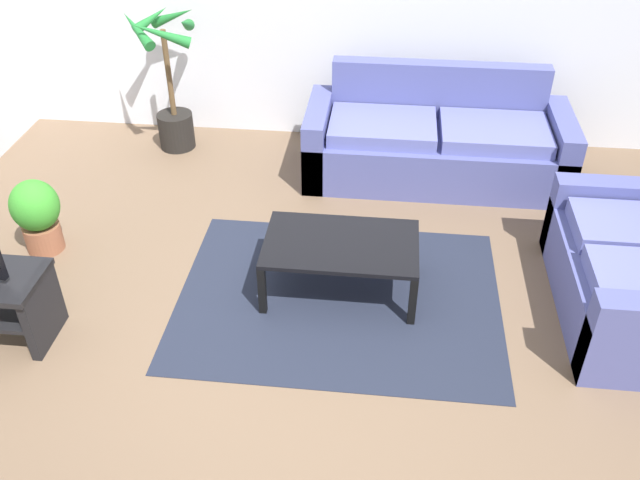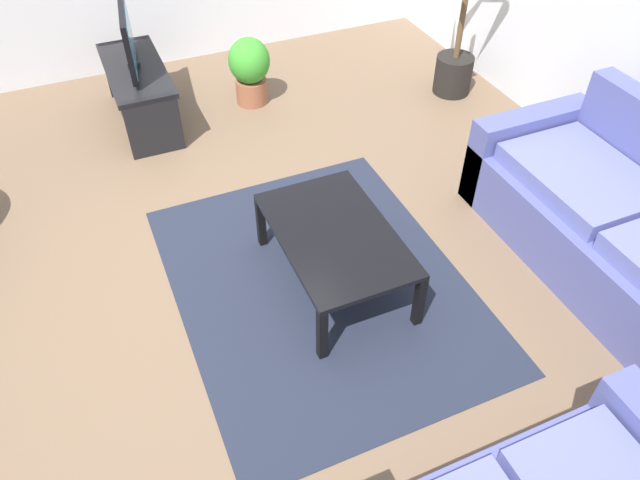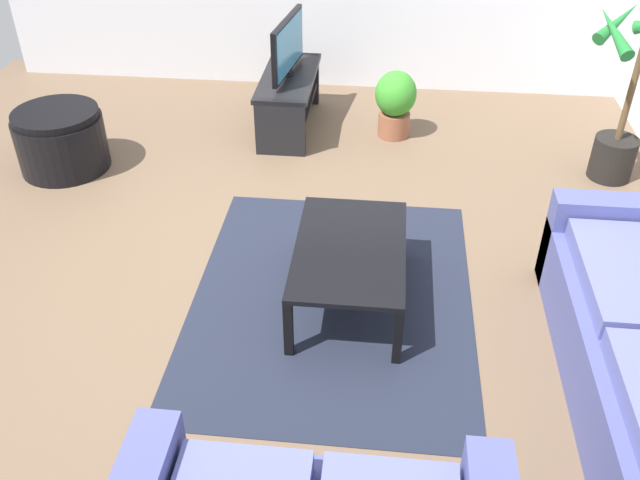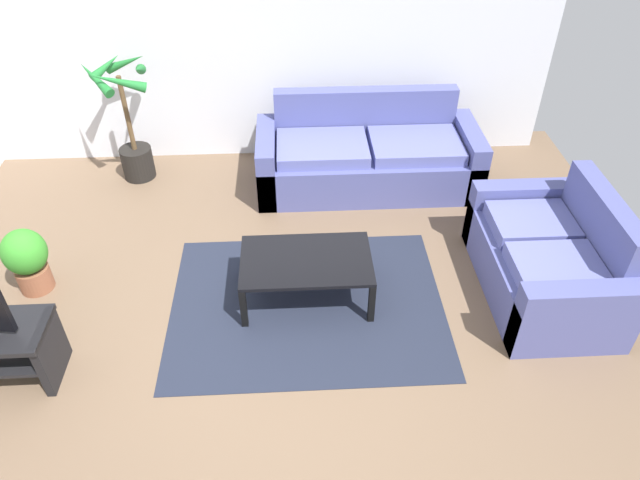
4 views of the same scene
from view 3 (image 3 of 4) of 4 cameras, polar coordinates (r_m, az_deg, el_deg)
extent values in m
plane|color=brown|center=(4.57, -5.08, -1.76)|extent=(6.60, 6.60, 0.00)
cube|color=#4C518C|center=(4.57, 23.65, -0.24)|extent=(0.18, 0.90, 0.62)
cube|color=black|center=(6.08, -2.62, 13.27)|extent=(1.10, 0.45, 0.04)
cube|color=black|center=(6.18, -2.56, 11.17)|extent=(1.02, 0.39, 0.03)
cube|color=black|center=(6.64, -1.91, 13.20)|extent=(0.06, 0.41, 0.48)
cube|color=black|center=(5.70, -3.32, 9.24)|extent=(0.06, 0.41, 0.48)
cube|color=black|center=(5.98, -2.70, 15.80)|extent=(0.80, 0.15, 0.45)
cube|color=teal|center=(5.97, -2.49, 15.79)|extent=(0.74, 0.11, 0.40)
cylinder|color=black|center=(6.06, -2.63, 13.62)|extent=(0.10, 0.10, 0.04)
cube|color=black|center=(4.01, 2.51, -0.74)|extent=(1.04, 0.65, 0.03)
cube|color=black|center=(4.55, -0.86, 1.10)|extent=(0.05, 0.05, 0.37)
cube|color=black|center=(3.79, -2.63, -7.31)|extent=(0.05, 0.05, 0.37)
cube|color=black|center=(4.53, 6.64, 0.64)|extent=(0.05, 0.05, 0.37)
cube|color=black|center=(3.76, 6.46, -7.92)|extent=(0.05, 0.05, 0.37)
cube|color=#1E2333|center=(4.26, 1.03, -4.82)|extent=(2.20, 1.70, 0.01)
cylinder|color=black|center=(5.86, 23.03, 6.27)|extent=(0.33, 0.33, 0.33)
cylinder|color=brown|center=(5.63, 24.36, 11.23)|extent=(0.05, 0.05, 0.79)
cone|color=#207430|center=(5.59, 23.43, 16.25)|extent=(0.40, 0.40, 0.26)
cone|color=#207430|center=(5.36, 23.16, 15.57)|extent=(0.51, 0.22, 0.27)
cylinder|color=brown|center=(6.10, 6.11, 9.50)|extent=(0.27, 0.27, 0.21)
ellipsoid|color=#37912A|center=(5.98, 6.28, 11.94)|extent=(0.35, 0.35, 0.39)
cylinder|color=black|center=(5.88, -20.56, 7.51)|extent=(0.69, 0.69, 0.43)
cylinder|color=black|center=(5.77, -21.06, 9.64)|extent=(0.66, 0.66, 0.06)
camera|label=1|loc=(4.87, -53.94, 27.07)|focal=38.26mm
camera|label=2|loc=(1.56, -54.04, 22.40)|focal=33.90mm
camera|label=4|loc=(4.96, -51.19, 32.30)|focal=32.77mm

